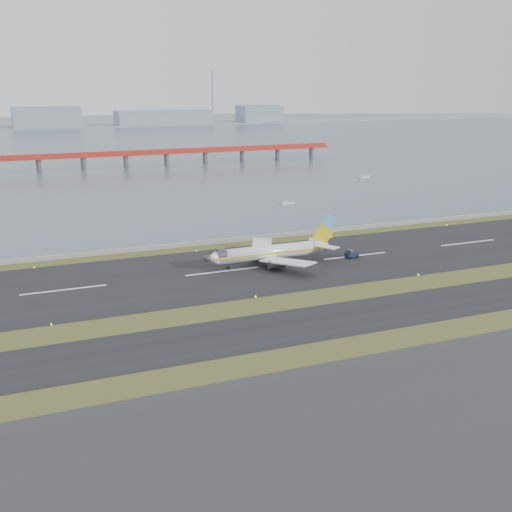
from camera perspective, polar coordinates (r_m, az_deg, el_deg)
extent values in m
plane|color=#334719|center=(140.64, 1.15, -4.64)|extent=(1000.00, 1000.00, 0.00)
cube|color=#2C2C2F|center=(97.43, 14.74, -14.66)|extent=(1000.00, 50.00, 0.10)
cube|color=black|center=(130.44, 3.28, -6.26)|extent=(1000.00, 18.00, 0.10)
cube|color=black|center=(167.13, -3.00, -1.39)|extent=(1000.00, 45.00, 0.10)
cube|color=gray|center=(194.54, -5.99, 1.07)|extent=(1000.00, 2.50, 1.00)
cube|color=#404E5B|center=(585.38, -17.60, 9.84)|extent=(1400.00, 800.00, 1.30)
cube|color=#AC271D|center=(380.32, -11.52, 8.84)|extent=(260.00, 5.00, 1.60)
cube|color=#AC271D|center=(380.16, -11.53, 9.06)|extent=(260.00, 0.40, 1.40)
cylinder|color=#4C4C51|center=(380.82, -11.48, 8.17)|extent=(2.80, 2.80, 7.00)
cylinder|color=#4C4C51|center=(410.31, 1.92, 8.95)|extent=(2.80, 2.80, 7.00)
cube|color=#87929F|center=(744.43, -18.82, 10.75)|extent=(1400.00, 80.00, 1.00)
cube|color=#87929F|center=(744.59, -18.12, 11.66)|extent=(70.00, 35.00, 22.00)
cube|color=#87929F|center=(766.85, -8.19, 12.10)|extent=(110.00, 35.00, 16.00)
cube|color=#87929F|center=(805.45, 0.29, 12.53)|extent=(50.00, 35.00, 20.00)
cylinder|color=#87929F|center=(783.34, -3.88, 13.89)|extent=(1.80, 1.80, 60.00)
cylinder|color=white|center=(172.43, 0.95, 0.34)|extent=(28.00, 3.80, 3.80)
cone|color=white|center=(167.00, -3.96, -0.19)|extent=(3.20, 3.80, 3.80)
cone|color=white|center=(179.25, 5.70, 0.94)|extent=(5.00, 3.80, 3.80)
cube|color=gold|center=(170.73, 1.21, 0.19)|extent=(31.00, 0.06, 0.45)
cube|color=gold|center=(174.13, 0.70, 0.49)|extent=(31.00, 0.06, 0.45)
cube|color=white|center=(166.04, 2.82, -0.51)|extent=(11.31, 15.89, 1.66)
cube|color=white|center=(181.00, 0.51, 0.83)|extent=(11.31, 15.89, 1.66)
cylinder|color=#35353A|center=(167.85, 1.92, -0.75)|extent=(4.20, 2.10, 2.10)
cylinder|color=#35353A|center=(178.43, 0.32, 0.22)|extent=(4.20, 2.10, 2.10)
cube|color=gold|center=(178.94, 5.95, 1.87)|extent=(6.80, 0.35, 6.85)
cube|color=#51ADE5|center=(179.03, 6.52, 3.07)|extent=(4.85, 0.37, 4.90)
cube|color=white|center=(176.05, 6.38, 0.83)|extent=(5.64, 6.80, 0.22)
cube|color=white|center=(182.52, 5.23, 1.38)|extent=(5.64, 6.80, 0.22)
cylinder|color=black|center=(169.30, -2.47, -1.03)|extent=(0.80, 0.28, 0.80)
cylinder|color=black|center=(171.34, 1.78, -0.79)|extent=(1.00, 0.38, 1.00)
cylinder|color=black|center=(176.26, 1.03, -0.32)|extent=(1.00, 0.38, 1.00)
cube|color=#131A35|center=(181.83, 8.50, 0.15)|extent=(3.99, 2.75, 1.37)
cube|color=#35353A|center=(181.30, 8.41, 0.41)|extent=(1.91, 2.00, 0.80)
cylinder|color=black|center=(180.52, 8.40, -0.16)|extent=(0.85, 0.50, 0.80)
cylinder|color=black|center=(181.82, 8.01, -0.03)|extent=(0.85, 0.50, 0.80)
cylinder|color=black|center=(182.18, 8.98, -0.04)|extent=(0.85, 0.50, 0.80)
cylinder|color=black|center=(183.47, 8.59, 0.08)|extent=(0.85, 0.50, 0.80)
cube|color=silver|center=(259.88, 2.82, 4.69)|extent=(6.16, 2.32, 0.78)
cube|color=silver|center=(259.13, 2.57, 4.81)|extent=(1.82, 1.50, 0.78)
cube|color=silver|center=(336.66, 9.57, 6.92)|extent=(7.65, 4.22, 0.94)
cube|color=silver|center=(335.39, 9.39, 7.04)|extent=(2.47, 2.18, 0.94)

